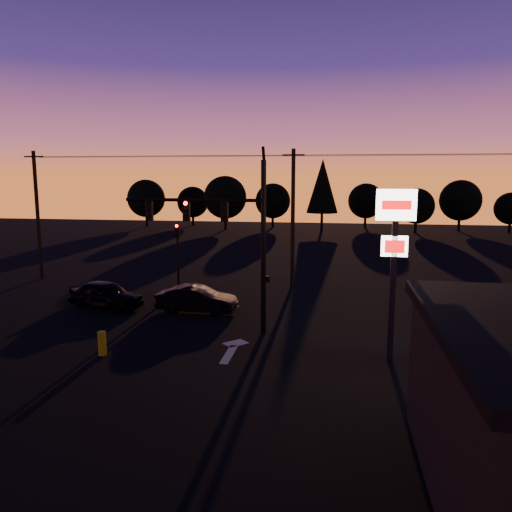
{
  "coord_description": "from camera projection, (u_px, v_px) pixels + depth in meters",
  "views": [
    {
      "loc": [
        4.67,
        -18.28,
        7.32
      ],
      "look_at": [
        1.0,
        5.0,
        3.5
      ],
      "focal_mm": 35.0,
      "sensor_mm": 36.0,
      "label": 1
    }
  ],
  "objects": [
    {
      "name": "utility_pole_1",
      "position": [
        293.0,
        218.0,
        32.32
      ],
      "size": [
        1.4,
        0.26,
        9.0
      ],
      "color": "black",
      "rests_on": "ground"
    },
    {
      "name": "car_left",
      "position": [
        106.0,
        294.0,
        27.85
      ],
      "size": [
        4.72,
        2.96,
        1.5
      ],
      "primitive_type": "imported",
      "rotation": [
        0.0,
        0.0,
        1.28
      ],
      "color": "black",
      "rests_on": "ground"
    },
    {
      "name": "tree_4",
      "position": [
        322.0,
        186.0,
        66.08
      ],
      "size": [
        4.18,
        4.18,
        9.5
      ],
      "color": "black",
      "rests_on": "ground"
    },
    {
      "name": "tree_0",
      "position": [
        146.0,
        198.0,
        71.2
      ],
      "size": [
        5.36,
        5.36,
        6.74
      ],
      "color": "black",
      "rests_on": "ground"
    },
    {
      "name": "bollard",
      "position": [
        102.0,
        343.0,
        20.47
      ],
      "size": [
        0.33,
        0.33,
        1.0
      ],
      "primitive_type": "cylinder",
      "color": "#BCB90E",
      "rests_on": "ground"
    },
    {
      "name": "car_mid",
      "position": [
        197.0,
        299.0,
        26.9
      ],
      "size": [
        4.41,
        1.74,
        1.43
      ],
      "primitive_type": "imported",
      "rotation": [
        0.0,
        0.0,
        1.52
      ],
      "color": "black",
      "rests_on": "ground"
    },
    {
      "name": "tree_5",
      "position": [
        366.0,
        201.0,
        70.39
      ],
      "size": [
        4.95,
        4.95,
        6.22
      ],
      "color": "black",
      "rests_on": "ground"
    },
    {
      "name": "traffic_signal_mast",
      "position": [
        229.0,
        228.0,
        22.83
      ],
      "size": [
        6.79,
        0.52,
        8.58
      ],
      "color": "black",
      "rests_on": "ground"
    },
    {
      "name": "tree_6",
      "position": [
        416.0,
        206.0,
        63.66
      ],
      "size": [
        4.54,
        4.54,
        5.71
      ],
      "color": "black",
      "rests_on": "ground"
    },
    {
      "name": "tree_1",
      "position": [
        193.0,
        202.0,
        73.3
      ],
      "size": [
        4.54,
        4.54,
        5.71
      ],
      "color": "black",
      "rests_on": "ground"
    },
    {
      "name": "lane_arrow",
      "position": [
        232.0,
        349.0,
        21.26
      ],
      "size": [
        1.2,
        3.1,
        0.01
      ],
      "color": "beige",
      "rests_on": "ground"
    },
    {
      "name": "utility_pole_0",
      "position": [
        38.0,
        215.0,
        35.09
      ],
      "size": [
        1.4,
        0.26,
        9.0
      ],
      "color": "black",
      "rests_on": "ground"
    },
    {
      "name": "secondary_signal",
      "position": [
        178.0,
        247.0,
        31.22
      ],
      "size": [
        0.3,
        0.31,
        4.35
      ],
      "color": "black",
      "rests_on": "ground"
    },
    {
      "name": "ground",
      "position": [
        211.0,
        363.0,
        19.71
      ],
      "size": [
        120.0,
        120.0,
        0.0
      ],
      "primitive_type": "plane",
      "color": "black",
      "rests_on": "ground"
    },
    {
      "name": "tree_2",
      "position": [
        225.0,
        197.0,
        67.35
      ],
      "size": [
        5.77,
        5.78,
        7.26
      ],
      "color": "black",
      "rests_on": "ground"
    },
    {
      "name": "pylon_sign",
      "position": [
        395.0,
        238.0,
        19.31
      ],
      "size": [
        1.5,
        0.28,
        6.8
      ],
      "color": "black",
      "rests_on": "ground"
    },
    {
      "name": "tree_7",
      "position": [
        460.0,
        200.0,
        65.57
      ],
      "size": [
        5.36,
        5.36,
        6.74
      ],
      "color": "black",
      "rests_on": "ground"
    },
    {
      "name": "power_wires",
      "position": [
        294.0,
        155.0,
        31.69
      ],
      "size": [
        36.0,
        1.22,
        0.07
      ],
      "color": "black",
      "rests_on": "ground"
    },
    {
      "name": "tree_8",
      "position": [
        511.0,
        209.0,
        63.82
      ],
      "size": [
        4.12,
        4.12,
        5.19
      ],
      "color": "black",
      "rests_on": "ground"
    },
    {
      "name": "tree_3",
      "position": [
        273.0,
        201.0,
        70.43
      ],
      "size": [
        4.95,
        4.95,
        6.22
      ],
      "color": "black",
      "rests_on": "ground"
    }
  ]
}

